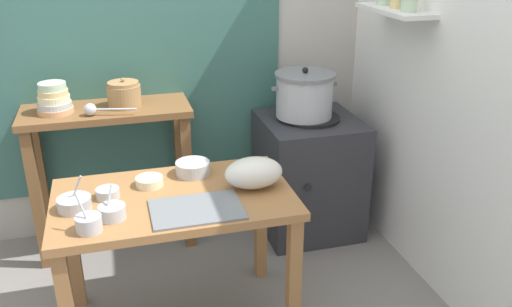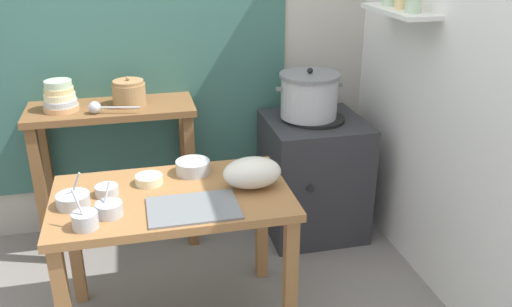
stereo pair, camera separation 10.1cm
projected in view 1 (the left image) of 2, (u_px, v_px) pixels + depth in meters
wall_back at (164, 27)px, 3.30m from camera, size 4.40×0.12×2.60m
wall_right at (436, 44)px, 2.83m from camera, size 0.30×3.20×2.60m
prep_table at (175, 216)px, 2.54m from camera, size 1.10×0.66×0.72m
back_shelf_table at (110, 143)px, 3.21m from camera, size 0.96×0.40×0.90m
stove_block at (308, 174)px, 3.51m from camera, size 0.60×0.61×0.78m
steamer_pot at (304, 95)px, 3.31m from camera, size 0.42×0.37×0.31m
clay_pot at (124, 94)px, 3.12m from camera, size 0.19×0.19×0.17m
bowl_stack_enamel at (54, 100)px, 3.01m from camera, size 0.20×0.20×0.17m
ladle at (92, 109)px, 2.98m from camera, size 0.28×0.10×0.07m
serving_tray at (197, 209)px, 2.37m from camera, size 0.40×0.28×0.01m
plastic_bag at (254, 173)px, 2.55m from camera, size 0.28×0.19×0.15m
prep_bowl_0 at (112, 211)px, 2.29m from camera, size 0.12×0.12×0.14m
prep_bowl_1 at (74, 203)px, 2.36m from camera, size 0.15×0.15×0.16m
prep_bowl_2 at (108, 193)px, 2.47m from camera, size 0.11×0.11×0.05m
prep_bowl_3 at (89, 223)px, 2.19m from camera, size 0.11×0.11×0.17m
prep_bowl_4 at (193, 168)px, 2.70m from camera, size 0.17×0.17×0.07m
prep_bowl_5 at (149, 181)px, 2.59m from camera, size 0.13×0.13×0.04m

